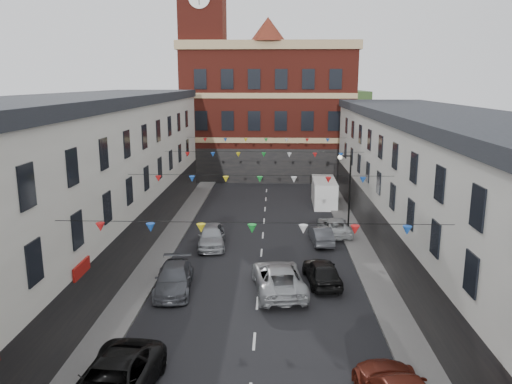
# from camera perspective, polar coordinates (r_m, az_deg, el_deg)

# --- Properties ---
(ground) EXTENTS (160.00, 160.00, 0.00)m
(ground) POSITION_cam_1_polar(r_m,az_deg,el_deg) (27.26, 0.15, -12.59)
(ground) COLOR black
(ground) RESTS_ON ground
(pavement_left) EXTENTS (1.80, 64.00, 0.15)m
(pavement_left) POSITION_cam_1_polar(r_m,az_deg,el_deg) (30.06, -13.19, -10.31)
(pavement_left) COLOR #605E5B
(pavement_left) RESTS_ON ground
(pavement_right) EXTENTS (1.80, 64.00, 0.15)m
(pavement_right) POSITION_cam_1_polar(r_m,az_deg,el_deg) (29.66, 13.98, -10.67)
(pavement_right) COLOR #605E5B
(pavement_right) RESTS_ON ground
(terrace_left) EXTENTS (8.40, 56.00, 10.70)m
(terrace_left) POSITION_cam_1_polar(r_m,az_deg,el_deg) (29.28, -23.47, -0.80)
(terrace_left) COLOR beige
(terrace_left) RESTS_ON ground
(terrace_right) EXTENTS (8.40, 56.00, 9.70)m
(terrace_right) POSITION_cam_1_polar(r_m,az_deg,el_deg) (28.69, 24.49, -2.18)
(terrace_right) COLOR beige
(terrace_right) RESTS_ON ground
(civic_building) EXTENTS (20.60, 13.30, 18.50)m
(civic_building) POSITION_cam_1_polar(r_m,az_deg,el_deg) (62.71, 1.40, 9.40)
(civic_building) COLOR maroon
(civic_building) RESTS_ON ground
(clock_tower) EXTENTS (5.60, 5.60, 30.00)m
(clock_tower) POSITION_cam_1_polar(r_m,az_deg,el_deg) (60.34, -6.02, 15.67)
(clock_tower) COLOR maroon
(clock_tower) RESTS_ON ground
(distant_hill) EXTENTS (40.00, 14.00, 10.00)m
(distant_hill) POSITION_cam_1_polar(r_m,az_deg,el_deg) (87.05, -1.04, 8.22)
(distant_hill) COLOR #2C4721
(distant_hill) RESTS_ON ground
(street_lamp) EXTENTS (1.10, 0.36, 6.00)m
(street_lamp) POSITION_cam_1_polar(r_m,az_deg,el_deg) (39.83, 10.35, 1.23)
(street_lamp) COLOR black
(street_lamp) RESTS_ON ground
(car_left_c) EXTENTS (3.09, 5.91, 1.59)m
(car_left_c) POSITION_cam_1_polar(r_m,az_deg,el_deg) (20.20, -16.07, -20.28)
(car_left_c) COLOR black
(car_left_c) RESTS_ON ground
(car_left_d) EXTENTS (2.42, 5.03, 1.41)m
(car_left_d) POSITION_cam_1_polar(r_m,az_deg,el_deg) (28.91, -9.37, -9.72)
(car_left_d) COLOR #484A50
(car_left_d) RESTS_ON ground
(car_left_e) EXTENTS (2.32, 4.83, 1.59)m
(car_left_e) POSITION_cam_1_polar(r_m,az_deg,el_deg) (35.86, -5.10, -5.01)
(car_left_e) COLOR #979A9F
(car_left_e) RESTS_ON ground
(car_right_d) EXTENTS (2.27, 4.55, 1.49)m
(car_right_d) POSITION_cam_1_polar(r_m,az_deg,el_deg) (29.64, 7.55, -9.01)
(car_right_d) COLOR black
(car_right_d) RESTS_ON ground
(car_right_e) EXTENTS (1.72, 3.97, 1.27)m
(car_right_e) POSITION_cam_1_polar(r_m,az_deg,el_deg) (36.76, 7.42, -4.88)
(car_right_e) COLOR #414348
(car_right_e) RESTS_ON ground
(car_right_f) EXTENTS (2.42, 4.84, 1.32)m
(car_right_f) POSITION_cam_1_polar(r_m,az_deg,el_deg) (38.99, 8.94, -3.87)
(car_right_f) COLOR #B1B5B6
(car_right_f) RESTS_ON ground
(moving_car) EXTENTS (3.38, 6.04, 1.60)m
(moving_car) POSITION_cam_1_polar(r_m,az_deg,el_deg) (28.41, 2.60, -9.77)
(moving_car) COLOR #9FA2A6
(moving_car) RESTS_ON ground
(white_van) EXTENTS (2.23, 5.55, 2.43)m
(white_van) POSITION_cam_1_polar(r_m,az_deg,el_deg) (48.00, 7.79, -0.04)
(white_van) COLOR white
(white_van) RESTS_ON ground
(pedestrian) EXTENTS (0.66, 0.48, 1.68)m
(pedestrian) POSITION_cam_1_polar(r_m,az_deg,el_deg) (35.58, -4.18, -5.05)
(pedestrian) COLOR black
(pedestrian) RESTS_ON ground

